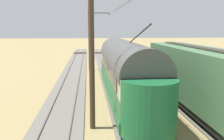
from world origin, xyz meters
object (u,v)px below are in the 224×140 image
object	(u,v)px
catenary_pole_foreground	(90,39)
catenary_pole_mid_near	(93,55)
vintage_streetcar	(125,69)
coach_adjacent	(200,77)

from	to	relation	value
catenary_pole_foreground	catenary_pole_mid_near	xyz separation A→B (m)	(0.00, 17.91, 0.00)
catenary_pole_foreground	catenary_pole_mid_near	bearing A→B (deg)	90.00
vintage_streetcar	catenary_pole_mid_near	distance (m)	6.01
coach_adjacent	catenary_pole_mid_near	distance (m)	7.33
vintage_streetcar	catenary_pole_foreground	world-z (taller)	catenary_pole_foreground
vintage_streetcar	coach_adjacent	world-z (taller)	vintage_streetcar
coach_adjacent	catenary_pole_mid_near	xyz separation A→B (m)	(6.75, 2.31, 1.70)
coach_adjacent	catenary_pole_foreground	distance (m)	17.08
vintage_streetcar	coach_adjacent	xyz separation A→B (m)	(-4.34, 2.96, -0.09)
vintage_streetcar	catenary_pole_foreground	size ratio (longest dim) A/B	2.27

